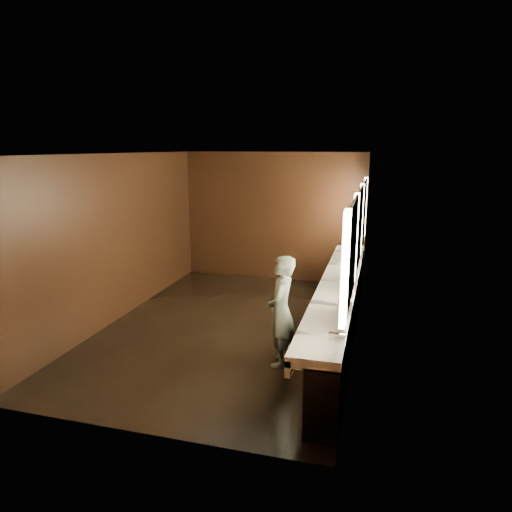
{
  "coord_description": "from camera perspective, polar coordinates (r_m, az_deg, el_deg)",
  "views": [
    {
      "loc": [
        2.26,
        -6.72,
        2.9
      ],
      "look_at": [
        0.42,
        0.0,
        1.23
      ],
      "focal_mm": 32.0,
      "sensor_mm": 36.0,
      "label": 1
    }
  ],
  "objects": [
    {
      "name": "wall_right",
      "position": [
        6.89,
        12.75,
        0.57
      ],
      "size": [
        0.02,
        6.0,
        2.8
      ],
      "primitive_type": "cube",
      "color": "black",
      "rests_on": "floor"
    },
    {
      "name": "wall_left",
      "position": [
        8.09,
        -16.81,
        2.22
      ],
      "size": [
        0.02,
        6.0,
        2.8
      ],
      "primitive_type": "cube",
      "color": "black",
      "rests_on": "floor"
    },
    {
      "name": "trash_bin",
      "position": [
        6.15,
        7.58,
        -11.95
      ],
      "size": [
        0.42,
        0.42,
        0.54
      ],
      "primitive_type": "cylinder",
      "rotation": [
        0.0,
        0.0,
        -0.26
      ],
      "color": "black",
      "rests_on": "floor"
    },
    {
      "name": "wall_back",
      "position": [
        10.09,
        2.17,
        4.92
      ],
      "size": [
        4.0,
        0.02,
        2.8
      ],
      "primitive_type": "cube",
      "color": "black",
      "rests_on": "floor"
    },
    {
      "name": "mirror_band",
      "position": [
        6.82,
        12.73,
        3.45
      ],
      "size": [
        0.06,
        5.03,
        1.15
      ],
      "color": "#FDEABD",
      "rests_on": "wall_right"
    },
    {
      "name": "ceiling",
      "position": [
        7.09,
        -3.4,
        12.65
      ],
      "size": [
        4.0,
        6.0,
        0.02
      ],
      "primitive_type": "cube",
      "color": "#2D2D2B",
      "rests_on": "wall_back"
    },
    {
      "name": "wall_front",
      "position": [
        4.6,
        -15.2,
        -6.02
      ],
      "size": [
        4.0,
        0.02,
        2.8
      ],
      "primitive_type": "cube",
      "color": "black",
      "rests_on": "floor"
    },
    {
      "name": "floor",
      "position": [
        7.66,
        -3.1,
        -8.79
      ],
      "size": [
        6.0,
        6.0,
        0.0
      ],
      "primitive_type": "plane",
      "color": "black",
      "rests_on": "ground"
    },
    {
      "name": "sink_counter",
      "position": [
        7.15,
        10.71,
        -6.41
      ],
      "size": [
        0.55,
        5.4,
        1.01
      ],
      "color": "black",
      "rests_on": "floor"
    },
    {
      "name": "person",
      "position": [
        6.15,
        3.17,
        -6.91
      ],
      "size": [
        0.37,
        0.56,
        1.52
      ],
      "primitive_type": "imported",
      "rotation": [
        0.0,
        0.0,
        -1.56
      ],
      "color": "#90CAD7",
      "rests_on": "floor"
    }
  ]
}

